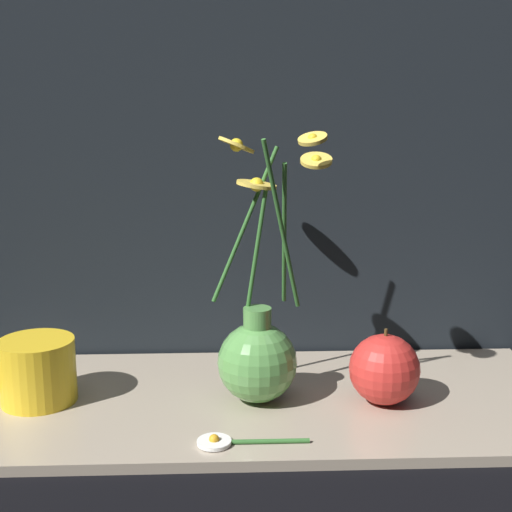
% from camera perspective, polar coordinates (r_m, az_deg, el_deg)
% --- Properties ---
extents(ground_plane, '(6.00, 6.00, 0.00)m').
position_cam_1_polar(ground_plane, '(0.88, 0.08, -11.94)').
color(ground_plane, black).
extents(shelf, '(0.74, 0.31, 0.01)m').
position_cam_1_polar(shelf, '(0.88, 0.08, -11.58)').
color(shelf, tan).
rests_on(shelf, ground_plane).
extents(vase_with_flowers, '(0.14, 0.17, 0.32)m').
position_cam_1_polar(vase_with_flowers, '(0.84, -0.11, -7.57)').
color(vase_with_flowers, '#59994C').
rests_on(vase_with_flowers, shelf).
extents(yellow_mug, '(0.10, 0.09, 0.08)m').
position_cam_1_polar(yellow_mug, '(0.88, -17.27, -8.85)').
color(yellow_mug, yellow).
rests_on(yellow_mug, shelf).
extents(orange_fruit, '(0.08, 0.08, 0.09)m').
position_cam_1_polar(orange_fruit, '(0.86, 10.23, -8.91)').
color(orange_fruit, red).
rests_on(orange_fruit, shelf).
extents(loose_daisy, '(0.12, 0.04, 0.01)m').
position_cam_1_polar(loose_daisy, '(0.77, -2.29, -14.60)').
color(loose_daisy, '#336B2D').
rests_on(loose_daisy, shelf).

